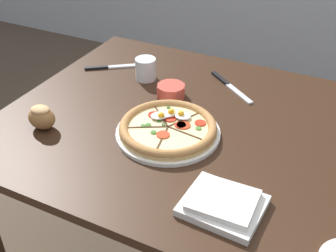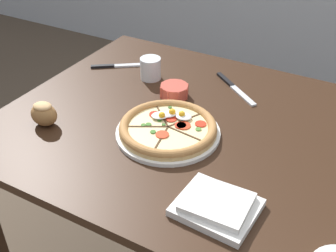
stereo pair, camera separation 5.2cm
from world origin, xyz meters
TOP-DOWN VIEW (x-y plane):
  - dining_table at (0.00, 0.00)m, footprint 1.21×0.98m
  - pizza at (-0.05, -0.09)m, footprint 0.32×0.32m
  - ramekin_bowl at (-0.14, 0.12)m, footprint 0.10×0.10m
  - napkin_folded at (0.21, -0.31)m, footprint 0.20×0.17m
  - bread_piece_near at (-0.41, -0.23)m, footprint 0.09×0.08m
  - knife_main at (-0.44, 0.21)m, footprint 0.19×0.14m
  - knife_spare at (0.02, 0.27)m, footprint 0.21×0.17m
  - water_glass at (-0.28, 0.19)m, footprint 0.08×0.08m

SIDE VIEW (x-z plane):
  - dining_table at x=0.00m, z-range 0.27..1.01m
  - knife_spare at x=0.02m, z-range 0.74..0.75m
  - knife_main at x=-0.44m, z-range 0.74..0.75m
  - napkin_folded at x=0.21m, z-range 0.74..0.77m
  - pizza at x=-0.05m, z-range 0.73..0.78m
  - ramekin_bowl at x=-0.14m, z-range 0.74..0.78m
  - water_glass at x=-0.28m, z-range 0.73..0.82m
  - bread_piece_near at x=-0.41m, z-range 0.74..0.82m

